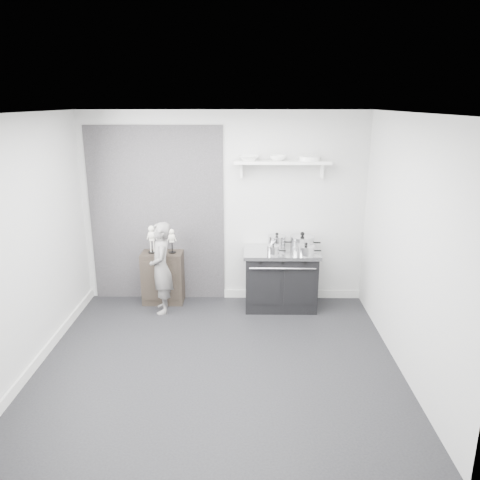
% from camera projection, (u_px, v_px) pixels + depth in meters
% --- Properties ---
extents(ground, '(4.00, 4.00, 0.00)m').
position_uv_depth(ground, '(218.00, 361.00, 5.27)').
color(ground, black).
rests_on(ground, ground).
extents(room_shell, '(4.02, 3.62, 2.71)m').
position_uv_depth(room_shell, '(208.00, 216.00, 4.94)').
color(room_shell, silver).
rests_on(room_shell, ground).
extents(wall_shelf, '(1.30, 0.26, 0.24)m').
position_uv_depth(wall_shelf, '(282.00, 163.00, 6.29)').
color(wall_shelf, white).
rests_on(wall_shelf, room_shell).
extents(stove, '(1.04, 0.65, 0.83)m').
position_uv_depth(stove, '(280.00, 279.00, 6.55)').
color(stove, black).
rests_on(stove, ground).
extents(side_cabinet, '(0.58, 0.34, 0.75)m').
position_uv_depth(side_cabinet, '(163.00, 277.00, 6.71)').
color(side_cabinet, black).
rests_on(side_cabinet, ground).
extents(child, '(0.39, 0.51, 1.27)m').
position_uv_depth(child, '(161.00, 268.00, 6.34)').
color(child, slate).
rests_on(child, ground).
extents(pot_back_left, '(0.34, 0.25, 0.22)m').
position_uv_depth(pot_back_left, '(277.00, 242.00, 6.54)').
color(pot_back_left, silver).
rests_on(pot_back_left, stove).
extents(pot_back_right, '(0.43, 0.34, 0.24)m').
position_uv_depth(pot_back_right, '(302.00, 242.00, 6.51)').
color(pot_back_right, silver).
rests_on(pot_back_right, stove).
extents(pot_front_right, '(0.33, 0.24, 0.17)m').
position_uv_depth(pot_front_right, '(306.00, 250.00, 6.25)').
color(pot_front_right, silver).
rests_on(pot_front_right, stove).
extents(pot_front_center, '(0.26, 0.17, 0.16)m').
position_uv_depth(pot_front_center, '(273.00, 250.00, 6.26)').
color(pot_front_center, silver).
rests_on(pot_front_center, stove).
extents(skeleton_full, '(0.13, 0.08, 0.46)m').
position_uv_depth(skeleton_full, '(152.00, 237.00, 6.54)').
color(skeleton_full, silver).
rests_on(skeleton_full, side_cabinet).
extents(skeleton_torso, '(0.11, 0.07, 0.40)m').
position_uv_depth(skeleton_torso, '(172.00, 239.00, 6.55)').
color(skeleton_torso, silver).
rests_on(skeleton_torso, side_cabinet).
extents(bowl_large, '(0.29, 0.29, 0.07)m').
position_uv_depth(bowl_large, '(249.00, 158.00, 6.27)').
color(bowl_large, white).
rests_on(bowl_large, wall_shelf).
extents(bowl_small, '(0.23, 0.23, 0.07)m').
position_uv_depth(bowl_small, '(278.00, 158.00, 6.27)').
color(bowl_small, white).
rests_on(bowl_small, wall_shelf).
extents(plate_stack, '(0.28, 0.28, 0.06)m').
position_uv_depth(plate_stack, '(310.00, 158.00, 6.26)').
color(plate_stack, white).
rests_on(plate_stack, wall_shelf).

